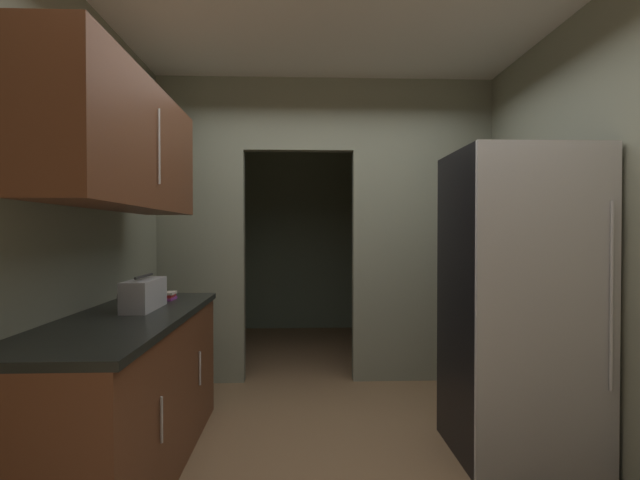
% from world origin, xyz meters
% --- Properties ---
extents(ground, '(20.00, 20.00, 0.00)m').
position_xyz_m(ground, '(0.00, 0.00, 0.00)').
color(ground, brown).
extents(kitchen_overhead_slab, '(3.44, 7.08, 0.06)m').
position_xyz_m(kitchen_overhead_slab, '(0.00, 0.46, 2.79)').
color(kitchen_overhead_slab, silver).
extents(kitchen_partition, '(3.04, 0.12, 2.76)m').
position_xyz_m(kitchen_partition, '(0.08, 1.54, 1.49)').
color(kitchen_partition, gray).
rests_on(kitchen_partition, ground).
extents(adjoining_room_shell, '(3.04, 2.50, 2.76)m').
position_xyz_m(adjoining_room_shell, '(0.00, 3.24, 1.38)').
color(adjoining_room_shell, slate).
rests_on(adjoining_room_shell, ground).
extents(kitchen_flank_left, '(0.10, 4.04, 2.76)m').
position_xyz_m(kitchen_flank_left, '(-1.57, -0.48, 1.38)').
color(kitchen_flank_left, gray).
rests_on(kitchen_flank_left, ground).
extents(refrigerator, '(0.79, 0.76, 1.86)m').
position_xyz_m(refrigerator, '(1.10, 0.03, 0.93)').
color(refrigerator, black).
rests_on(refrigerator, ground).
extents(lower_cabinet_run, '(0.64, 1.95, 0.90)m').
position_xyz_m(lower_cabinet_run, '(-1.20, -0.13, 0.45)').
color(lower_cabinet_run, brown).
rests_on(lower_cabinet_run, ground).
extents(upper_cabinet_counterside, '(0.36, 1.75, 0.70)m').
position_xyz_m(upper_cabinet_counterside, '(-1.20, -0.13, 1.85)').
color(upper_cabinet_counterside, brown).
extents(boombox, '(0.16, 0.43, 0.21)m').
position_xyz_m(boombox, '(-1.17, 0.07, 0.99)').
color(boombox, '#B2B2B7').
rests_on(boombox, lower_cabinet_run).
extents(book_stack, '(0.12, 0.16, 0.06)m').
position_xyz_m(book_stack, '(-1.16, 0.48, 0.93)').
color(book_stack, '#8C3893').
rests_on(book_stack, lower_cabinet_run).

